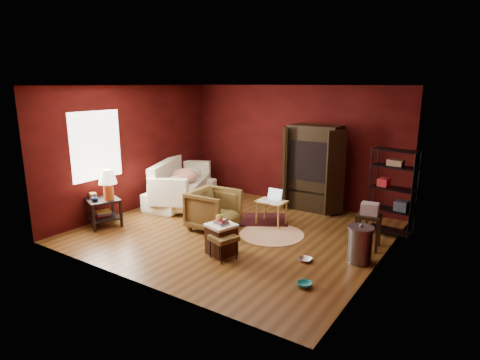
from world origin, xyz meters
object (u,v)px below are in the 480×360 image
(sofa, at_px, (181,187))
(armchair, at_px, (214,208))
(side_table, at_px, (106,193))
(tv_armoire, at_px, (313,166))
(wire_shelving, at_px, (394,189))
(laptop_desk, at_px, (272,203))
(hamper, at_px, (221,238))

(sofa, distance_m, armchair, 1.99)
(armchair, distance_m, side_table, 2.20)
(tv_armoire, height_order, wire_shelving, tv_armoire)
(armchair, height_order, laptop_desk, armchair)
(tv_armoire, bearing_deg, laptop_desk, -101.25)
(laptop_desk, bearing_deg, hamper, -88.87)
(side_table, height_order, laptop_desk, side_table)
(armchair, xyz_separation_m, side_table, (-1.90, -1.07, 0.27))
(tv_armoire, bearing_deg, sofa, -155.78)
(hamper, distance_m, laptop_desk, 1.77)
(armchair, distance_m, wire_shelving, 3.45)
(tv_armoire, xyz_separation_m, wire_shelving, (1.92, -0.69, -0.10))
(side_table, distance_m, wire_shelving, 5.60)
(sofa, xyz_separation_m, tv_armoire, (2.83, 1.30, 0.60))
(sofa, height_order, armchair, armchair)
(armchair, relative_size, tv_armoire, 0.45)
(hamper, relative_size, wire_shelving, 0.37)
(armchair, relative_size, wire_shelving, 0.53)
(hamper, xyz_separation_m, laptop_desk, (-0.01, 1.76, 0.17))
(sofa, xyz_separation_m, armchair, (1.73, -0.98, 0.03))
(tv_armoire, bearing_deg, wire_shelving, -20.29)
(hamper, bearing_deg, armchair, 133.24)
(laptop_desk, bearing_deg, tv_armoire, 79.95)
(wire_shelving, bearing_deg, tv_armoire, 166.54)
(wire_shelving, bearing_deg, hamper, -124.76)
(tv_armoire, bearing_deg, armchair, -116.30)
(laptop_desk, bearing_deg, side_table, -144.00)
(side_table, height_order, hamper, side_table)
(sofa, relative_size, tv_armoire, 1.09)
(side_table, bearing_deg, wire_shelving, 28.41)
(armchair, relative_size, side_table, 0.74)
(laptop_desk, bearing_deg, sofa, 178.03)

